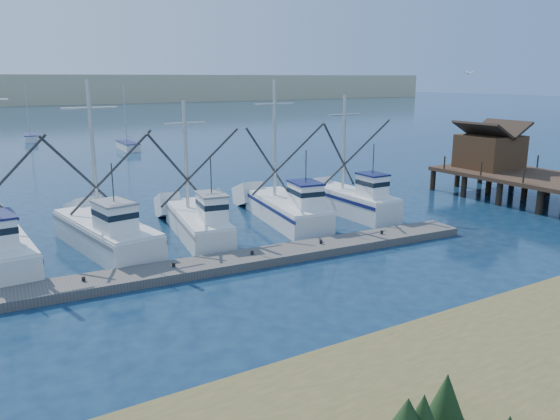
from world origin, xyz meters
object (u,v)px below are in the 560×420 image
object	(u,v)px
timber_pier	(529,167)
sailboat_near	(128,146)
floating_dock	(195,268)
sailboat_far	(31,138)

from	to	relation	value
timber_pier	sailboat_near	size ratio (longest dim) A/B	2.47
floating_dock	timber_pier	distance (m)	27.35
floating_dock	sailboat_near	size ratio (longest dim) A/B	3.88
sailboat_near	sailboat_far	size ratio (longest dim) A/B	1.00
sailboat_near	sailboat_far	xyz separation A→B (m)	(-9.32, 17.15, 0.01)
floating_dock	timber_pier	xyz separation A→B (m)	(27.21, 1.58, 2.36)
timber_pier	floating_dock	bearing A→B (deg)	-176.67
timber_pier	sailboat_near	bearing A→B (deg)	110.75
floating_dock	sailboat_far	world-z (taller)	sailboat_far
sailboat_near	timber_pier	bearing A→B (deg)	-67.06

